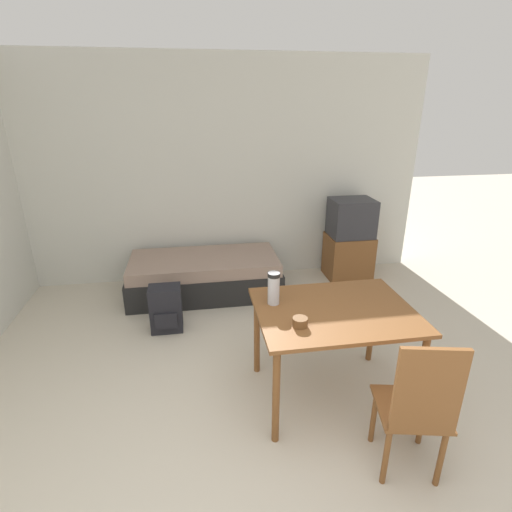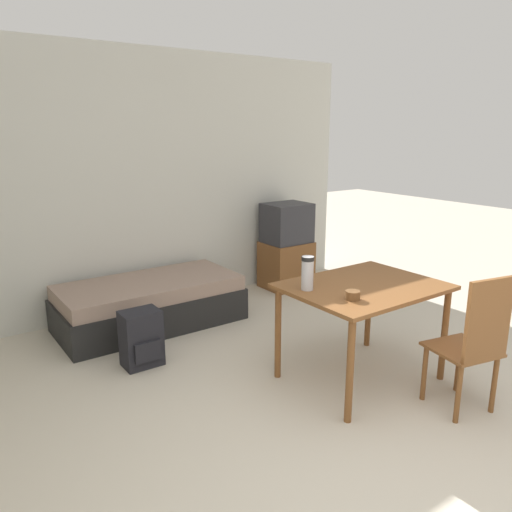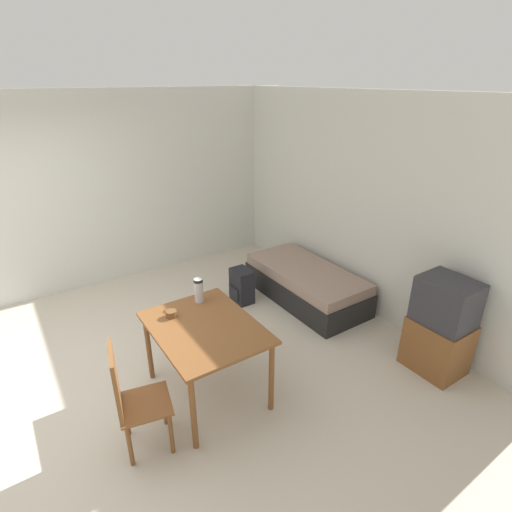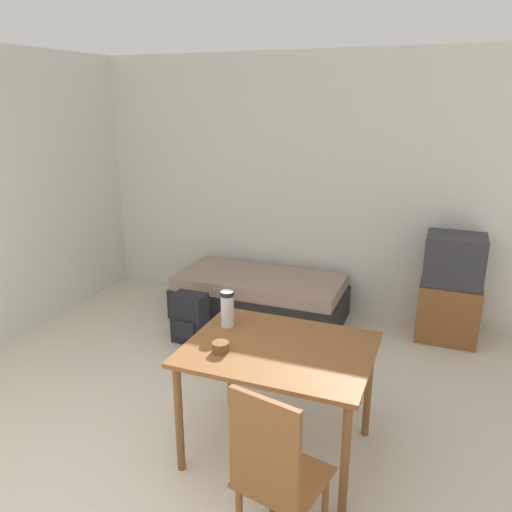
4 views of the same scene
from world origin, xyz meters
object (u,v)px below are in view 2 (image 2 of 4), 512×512
object	(u,v)px
backpack	(141,339)
daybed	(150,303)
tv	(286,247)
thermos_flask	(308,271)
mate_bowl	(353,295)
dining_table	(363,296)
wooden_chair	(475,340)

from	to	relation	value
backpack	daybed	bearing A→B (deg)	61.61
tv	daybed	bearing A→B (deg)	-174.39
thermos_flask	mate_bowl	size ratio (longest dim) A/B	2.43
dining_table	mate_bowl	size ratio (longest dim) A/B	11.13
daybed	tv	bearing A→B (deg)	5.61
backpack	thermos_flask	bearing A→B (deg)	-49.63
daybed	backpack	xyz separation A→B (m)	(-0.42, -0.78, 0.01)
thermos_flask	backpack	world-z (taller)	thermos_flask
thermos_flask	mate_bowl	bearing A→B (deg)	-72.28
tv	thermos_flask	world-z (taller)	tv
dining_table	mate_bowl	bearing A→B (deg)	-149.01
daybed	dining_table	size ratio (longest dim) A/B	1.55
tv	backpack	xyz separation A→B (m)	(-2.29, -0.96, -0.27)
daybed	thermos_flask	bearing A→B (deg)	-75.81
tv	mate_bowl	bearing A→B (deg)	-119.13
daybed	dining_table	world-z (taller)	dining_table
wooden_chair	daybed	bearing A→B (deg)	112.20
thermos_flask	backpack	xyz separation A→B (m)	(-0.88, 1.03, -0.67)
daybed	tv	size ratio (longest dim) A/B	1.71
wooden_chair	backpack	distance (m)	2.52
dining_table	backpack	xyz separation A→B (m)	(-1.30, 1.19, -0.44)
daybed	mate_bowl	bearing A→B (deg)	-75.24
wooden_chair	mate_bowl	size ratio (longest dim) A/B	9.66
thermos_flask	backpack	distance (m)	1.51
daybed	backpack	size ratio (longest dim) A/B	3.74
thermos_flask	mate_bowl	world-z (taller)	thermos_flask
thermos_flask	backpack	bearing A→B (deg)	130.37
dining_table	backpack	world-z (taller)	dining_table
wooden_chair	mate_bowl	distance (m)	0.85
wooden_chair	thermos_flask	bearing A→B (deg)	125.28
tv	backpack	bearing A→B (deg)	-157.25
tv	thermos_flask	xyz separation A→B (m)	(-1.41, -1.99, 0.40)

